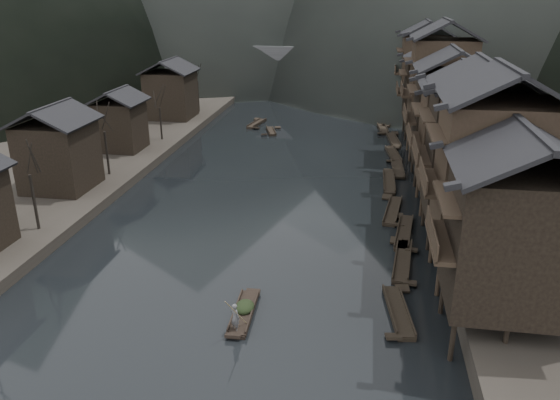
# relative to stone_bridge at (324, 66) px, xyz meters

# --- Properties ---
(water) EXTENTS (300.00, 300.00, 0.00)m
(water) POSITION_rel_stone_bridge_xyz_m (0.00, -72.00, -5.11)
(water) COLOR black
(water) RESTS_ON ground
(left_bank) EXTENTS (40.00, 200.00, 1.20)m
(left_bank) POSITION_rel_stone_bridge_xyz_m (-35.00, -32.00, -4.51)
(left_bank) COLOR #2D2823
(left_bank) RESTS_ON ground
(stilt_houses) EXTENTS (9.00, 67.60, 16.39)m
(stilt_houses) POSITION_rel_stone_bridge_xyz_m (17.28, -52.56, 3.89)
(stilt_houses) COLOR black
(stilt_houses) RESTS_ON ground
(left_houses) EXTENTS (8.10, 53.20, 8.73)m
(left_houses) POSITION_rel_stone_bridge_xyz_m (-20.50, -51.88, 0.55)
(left_houses) COLOR black
(left_houses) RESTS_ON left_bank
(bare_trees) EXTENTS (3.82, 59.02, 7.65)m
(bare_trees) POSITION_rel_stone_bridge_xyz_m (-17.00, -58.39, 1.22)
(bare_trees) COLOR black
(bare_trees) RESTS_ON left_bank
(moored_sampans) EXTENTS (3.14, 67.70, 0.47)m
(moored_sampans) POSITION_rel_stone_bridge_xyz_m (11.94, -48.23, -4.91)
(moored_sampans) COLOR black
(moored_sampans) RESTS_ON water
(midriver_boats) EXTENTS (13.20, 40.97, 0.45)m
(midriver_boats) POSITION_rel_stone_bridge_xyz_m (-2.65, -17.69, -4.91)
(midriver_boats) COLOR black
(midriver_boats) RESTS_ON water
(stone_bridge) EXTENTS (40.00, 6.00, 9.00)m
(stone_bridge) POSITION_rel_stone_bridge_xyz_m (0.00, 0.00, 0.00)
(stone_bridge) COLOR #4C4C4F
(stone_bridge) RESTS_ON ground
(hero_sampan) EXTENTS (1.34, 5.60, 0.44)m
(hero_sampan) POSITION_rel_stone_bridge_xyz_m (1.81, -79.86, -4.91)
(hero_sampan) COLOR black
(hero_sampan) RESTS_ON water
(cargo_heap) EXTENTS (1.23, 1.61, 0.74)m
(cargo_heap) POSITION_rel_stone_bridge_xyz_m (1.82, -79.60, -4.30)
(cargo_heap) COLOR black
(cargo_heap) RESTS_ON hero_sampan
(boatman) EXTENTS (0.80, 0.75, 1.85)m
(boatman) POSITION_rel_stone_bridge_xyz_m (1.75, -81.81, -3.74)
(boatman) COLOR #5D5D60
(boatman) RESTS_ON hero_sampan
(bamboo_pole) EXTENTS (1.04, 2.19, 3.10)m
(bamboo_pole) POSITION_rel_stone_bridge_xyz_m (1.95, -81.81, -1.27)
(bamboo_pole) COLOR #8C7A51
(bamboo_pole) RESTS_ON boatman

